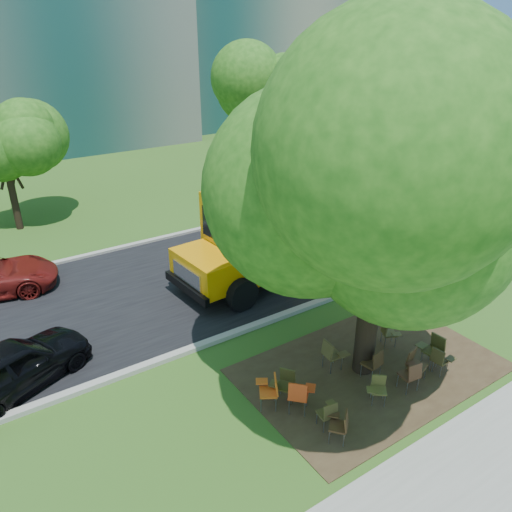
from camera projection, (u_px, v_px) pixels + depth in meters
ground at (331, 372)px, 13.67m from camera, size 160.00×160.00×0.00m
sidewalk at (499, 504)px, 9.90m from camera, size 60.00×4.00×0.04m
dirt_patch at (370, 368)px, 13.79m from camera, size 7.00×4.50×0.03m
asphalt_road at (208, 274)px, 18.93m from camera, size 80.00×8.00×0.04m
kerb_near at (268, 321)px, 15.90m from camera, size 80.00×0.25×0.14m
kerb_far at (163, 238)px, 22.00m from camera, size 80.00×0.25×0.14m
bg_tree_2 at (1, 137)px, 21.41m from camera, size 4.80×4.80×6.62m
bg_tree_3 at (274, 100)px, 26.09m from camera, size 5.60×5.60×7.84m
bg_tree_4 at (393, 103)px, 29.66m from camera, size 5.00×5.00×6.85m
main_tree at (383, 180)px, 11.48m from camera, size 7.05×7.05×8.94m
school_bus at (344, 205)px, 20.30m from camera, size 13.91×4.06×3.36m
chair_0 at (329, 412)px, 11.57m from camera, size 0.58×0.47×0.80m
chair_1 at (299, 393)px, 11.99m from camera, size 0.83×0.66×0.97m
chair_2 at (341, 423)px, 11.22m from camera, size 0.56×0.71×0.83m
chair_3 at (378, 387)px, 12.40m from camera, size 0.66×0.52×0.77m
chair_4 at (412, 373)px, 12.74m from camera, size 0.66×0.54×0.92m
chair_5 at (415, 362)px, 13.14m from camera, size 0.62×0.66×0.92m
chair_6 at (434, 348)px, 13.69m from camera, size 0.60×0.63×0.96m
chair_7 at (440, 359)px, 13.38m from camera, size 0.53×0.55×0.82m
chair_8 at (270, 388)px, 12.20m from camera, size 0.62×0.78×0.93m
chair_9 at (285, 382)px, 12.47m from camera, size 0.73×0.58×0.87m
chair_10 at (332, 353)px, 13.49m from camera, size 0.55×0.65×0.94m
chair_11 at (374, 361)px, 13.19m from camera, size 0.61×0.61×0.91m
chair_12 at (388, 332)px, 14.57m from camera, size 0.53×0.67×0.81m
black_car at (13, 366)px, 12.78m from camera, size 4.40×3.13×1.39m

